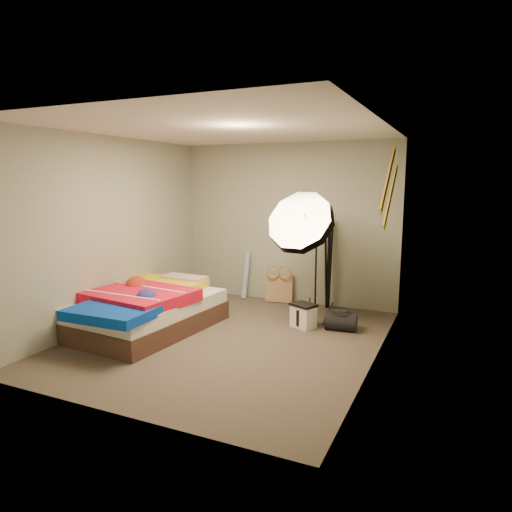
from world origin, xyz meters
The scene contains 15 objects.
floor centered at (0.00, 0.00, 0.00)m, with size 4.00×4.00×0.00m, color #50453B.
ceiling centered at (0.00, 0.00, 2.50)m, with size 4.00×4.00×0.00m, color silver.
wall_back centered at (0.00, 2.00, 1.25)m, with size 3.50×3.50×0.00m, color gray.
wall_front centered at (0.00, -2.00, 1.25)m, with size 3.50×3.50×0.00m, color gray.
wall_left centered at (-1.75, 0.00, 1.25)m, with size 4.00×4.00×0.00m, color gray.
wall_right centered at (1.75, 0.00, 1.25)m, with size 4.00×4.00×0.00m, color gray.
tote_bag centered at (-0.08, 1.90, 0.22)m, with size 0.44×0.13×0.44m, color tan.
wrapping_roll centered at (-0.67, 1.90, 0.39)m, with size 0.09×0.09×0.79m, color #527BBB.
camera_case centered at (0.69, 0.81, 0.15)m, with size 0.30×0.21×0.30m, color white.
duffel_bag centered at (1.17, 0.90, 0.12)m, with size 0.25×0.25×0.40m, color black.
wall_stripe_upper centered at (1.73, 0.60, 1.95)m, with size 0.02×1.10×0.10m, color gold.
wall_stripe_lower centered at (1.73, 0.85, 1.75)m, with size 0.02×1.10×0.10m, color gold.
bed centered at (-1.14, -0.12, 0.28)m, with size 1.49×2.13×0.56m.
photo_umbrella centered at (0.62, 0.92, 1.35)m, with size 1.14×0.88×1.88m.
camera_tripod centered at (0.73, 1.86, 0.79)m, with size 0.10×0.10×1.38m.
Camera 1 is at (2.52, -4.73, 1.92)m, focal length 32.00 mm.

